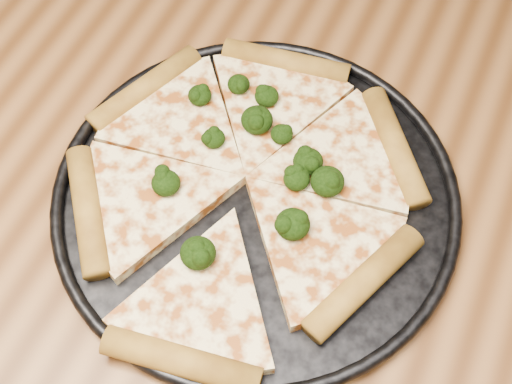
% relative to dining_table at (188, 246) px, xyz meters
% --- Properties ---
extents(dining_table, '(1.20, 0.90, 0.75)m').
position_rel_dining_table_xyz_m(dining_table, '(0.00, 0.00, 0.00)').
color(dining_table, brown).
rests_on(dining_table, ground).
extents(pizza_pan, '(0.34, 0.34, 0.02)m').
position_rel_dining_table_xyz_m(pizza_pan, '(0.06, 0.02, 0.10)').
color(pizza_pan, black).
rests_on(pizza_pan, dining_table).
extents(pizza, '(0.31, 0.34, 0.02)m').
position_rel_dining_table_xyz_m(pizza, '(0.05, 0.03, 0.11)').
color(pizza, '#FFE49C').
rests_on(pizza, pizza_pan).
extents(broccoli_florets, '(0.16, 0.19, 0.02)m').
position_rel_dining_table_xyz_m(broccoli_florets, '(0.06, 0.04, 0.12)').
color(broccoli_florets, black).
rests_on(broccoli_florets, pizza).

